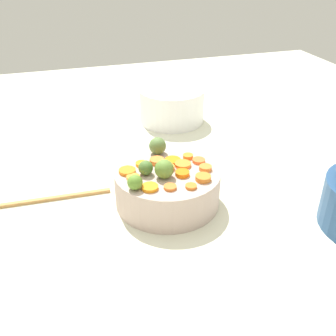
% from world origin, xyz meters
% --- Properties ---
extents(tabletop, '(2.40, 2.40, 0.02)m').
position_xyz_m(tabletop, '(0.00, 0.00, 0.01)').
color(tabletop, beige).
rests_on(tabletop, ground).
extents(serving_bowl_carrots, '(0.24, 0.24, 0.09)m').
position_xyz_m(serving_bowl_carrots, '(-0.00, -0.05, 0.06)').
color(serving_bowl_carrots, '#C0A79B').
rests_on(serving_bowl_carrots, tabletop).
extents(carrot_slice_0, '(0.04, 0.04, 0.01)m').
position_xyz_m(carrot_slice_0, '(-0.06, -0.11, 0.11)').
color(carrot_slice_0, orange).
rests_on(carrot_slice_0, serving_bowl_carrots).
extents(carrot_slice_1, '(0.04, 0.04, 0.01)m').
position_xyz_m(carrot_slice_1, '(-0.03, -0.08, 0.11)').
color(carrot_slice_1, orange).
rests_on(carrot_slice_1, serving_bowl_carrots).
extents(carrot_slice_2, '(0.05, 0.05, 0.01)m').
position_xyz_m(carrot_slice_2, '(-0.06, 0.01, 0.11)').
color(carrot_slice_2, orange).
rests_on(carrot_slice_2, serving_bowl_carrots).
extents(carrot_slice_3, '(0.03, 0.03, 0.01)m').
position_xyz_m(carrot_slice_3, '(-0.08, -0.08, 0.11)').
color(carrot_slice_3, orange).
rests_on(carrot_slice_3, serving_bowl_carrots).
extents(carrot_slice_4, '(0.04, 0.04, 0.01)m').
position_xyz_m(carrot_slice_4, '(-0.02, -0.14, 0.11)').
color(carrot_slice_4, orange).
rests_on(carrot_slice_4, serving_bowl_carrots).
extents(carrot_slice_5, '(0.05, 0.05, 0.01)m').
position_xyz_m(carrot_slice_5, '(0.01, -0.05, 0.11)').
color(carrot_slice_5, orange).
rests_on(carrot_slice_5, serving_bowl_carrots).
extents(carrot_slice_6, '(0.05, 0.05, 0.01)m').
position_xyz_m(carrot_slice_6, '(0.01, -0.09, 0.11)').
color(carrot_slice_6, orange).
rests_on(carrot_slice_6, serving_bowl_carrots).
extents(carrot_slice_7, '(0.05, 0.05, 0.01)m').
position_xyz_m(carrot_slice_7, '(0.04, -0.08, 0.11)').
color(carrot_slice_7, orange).
rests_on(carrot_slice_7, serving_bowl_carrots).
extents(carrot_slice_8, '(0.04, 0.04, 0.01)m').
position_xyz_m(carrot_slice_8, '(0.02, -0.13, 0.11)').
color(carrot_slice_8, orange).
rests_on(carrot_slice_8, serving_bowl_carrots).
extents(carrot_slice_9, '(0.05, 0.05, 0.01)m').
position_xyz_m(carrot_slice_9, '(0.04, -0.04, 0.11)').
color(carrot_slice_9, orange).
rests_on(carrot_slice_9, serving_bowl_carrots).
extents(carrot_slice_10, '(0.04, 0.04, 0.01)m').
position_xyz_m(carrot_slice_10, '(-0.07, -0.03, 0.11)').
color(carrot_slice_10, orange).
rests_on(carrot_slice_10, serving_bowl_carrots).
extents(carrot_slice_11, '(0.04, 0.04, 0.01)m').
position_xyz_m(carrot_slice_11, '(-0.01, 0.03, 0.11)').
color(carrot_slice_11, orange).
rests_on(carrot_slice_11, serving_bowl_carrots).
extents(carrot_slice_12, '(0.03, 0.03, 0.01)m').
position_xyz_m(carrot_slice_12, '(0.04, -0.12, 0.11)').
color(carrot_slice_12, orange).
rests_on(carrot_slice_12, serving_bowl_carrots).
extents(carrot_slice_13, '(0.04, 0.04, 0.01)m').
position_xyz_m(carrot_slice_13, '(0.04, -0.00, 0.11)').
color(carrot_slice_13, orange).
rests_on(carrot_slice_13, serving_bowl_carrots).
extents(carrot_slice_14, '(0.05, 0.05, 0.01)m').
position_xyz_m(carrot_slice_14, '(0.02, 0.04, 0.11)').
color(carrot_slice_14, orange).
rests_on(carrot_slice_14, serving_bowl_carrots).
extents(brussels_sprout_0, '(0.03, 0.03, 0.03)m').
position_xyz_m(brussels_sprout_0, '(0.00, 0.00, 0.12)').
color(brussels_sprout_0, '#4A7030').
rests_on(brussels_sprout_0, serving_bowl_carrots).
extents(brussels_sprout_1, '(0.04, 0.04, 0.04)m').
position_xyz_m(brussels_sprout_1, '(0.09, -0.05, 0.13)').
color(brussels_sprout_1, '#5C7C40').
rests_on(brussels_sprout_1, serving_bowl_carrots).
extents(brussels_sprout_2, '(0.03, 0.03, 0.03)m').
position_xyz_m(brussels_sprout_2, '(-0.05, 0.04, 0.12)').
color(brussels_sprout_2, olive).
rests_on(brussels_sprout_2, serving_bowl_carrots).
extents(brussels_sprout_3, '(0.04, 0.04, 0.04)m').
position_xyz_m(brussels_sprout_3, '(-0.03, -0.04, 0.13)').
color(brussels_sprout_3, olive).
rests_on(brussels_sprout_3, serving_bowl_carrots).
extents(wooden_spoon, '(0.06, 0.34, 0.01)m').
position_xyz_m(wooden_spoon, '(0.09, 0.32, 0.03)').
color(wooden_spoon, '#BA8649').
rests_on(wooden_spoon, tabletop).
extents(casserole_dish, '(0.22, 0.22, 0.11)m').
position_xyz_m(casserole_dish, '(0.46, -0.21, 0.08)').
color(casserole_dish, white).
rests_on(casserole_dish, tabletop).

